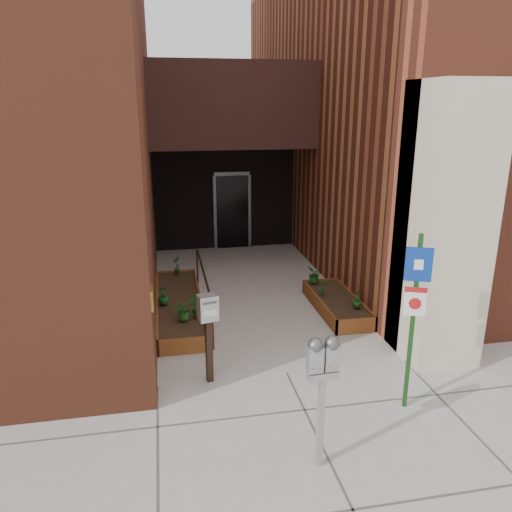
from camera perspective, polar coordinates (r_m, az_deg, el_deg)
ground at (r=8.06m, az=3.53°, el=-13.22°), size 80.00×80.00×0.00m
architecture at (r=13.74m, az=-4.45°, el=20.92°), size 20.00×14.60×10.00m
planter_left at (r=10.21m, az=-8.76°, el=-5.73°), size 0.90×3.60×0.30m
planter_right at (r=10.32m, az=9.18°, el=-5.50°), size 0.80×2.20×0.30m
handrail at (r=9.97m, az=-6.04°, el=-2.41°), size 0.04×3.34×0.90m
parking_meter at (r=5.66m, az=7.64°, el=-12.55°), size 0.37×0.18×1.65m
sign_post at (r=6.88m, az=17.65°, el=-5.35°), size 0.32×0.15×2.49m
payment_dropbox at (r=7.41m, az=-5.49°, el=-7.29°), size 0.32×0.26×1.40m
shrub_left_a at (r=9.15m, az=-8.25°, el=-6.01°), size 0.50×0.50×0.39m
shrub_left_b at (r=9.24m, az=-6.87°, el=-5.66°), size 0.29×0.29×0.41m
shrub_left_c at (r=9.90m, az=-10.54°, el=-4.40°), size 0.25×0.25×0.36m
shrub_left_d at (r=11.59m, az=-9.04°, el=-0.99°), size 0.25×0.25×0.41m
shrub_right_a at (r=9.78m, az=11.49°, el=-4.83°), size 0.20×0.20×0.33m
shrub_right_b at (r=10.28m, az=7.62°, el=-3.57°), size 0.24×0.24×0.32m
shrub_right_c at (r=10.93m, az=6.67°, el=-2.13°), size 0.40×0.40×0.36m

